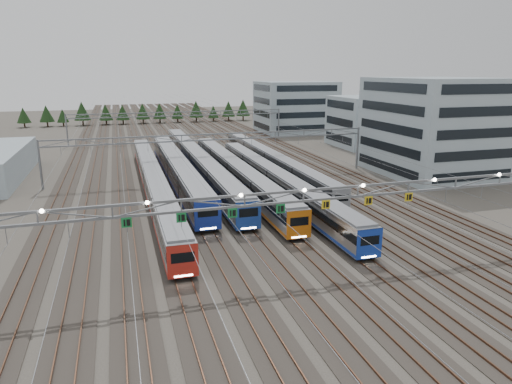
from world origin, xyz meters
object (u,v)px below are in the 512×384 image
object	(u,v)px
gantry_mid	(214,142)
depot_bldg_north	(295,107)
depot_bldg_south	(432,127)
train_f	(271,161)
gantry_far	(179,117)
gantry_near	(303,198)
train_c	(198,162)
train_e	(275,181)
depot_bldg_mid	(365,122)
train_d	(236,172)
train_b	(177,169)
train_a	(153,181)

from	to	relation	value
gantry_mid	depot_bldg_north	xyz separation A→B (m)	(37.18, 55.47, 1.18)
depot_bldg_south	train_f	bearing A→B (deg)	159.87
gantry_far	depot_bldg_south	distance (m)	65.36
gantry_near	depot_bldg_north	bearing A→B (deg)	68.72
train_f	depot_bldg_north	distance (m)	59.44
train_c	depot_bldg_south	bearing A→B (deg)	-16.27
train_e	gantry_mid	distance (m)	15.29
depot_bldg_mid	depot_bldg_north	world-z (taller)	depot_bldg_north
train_d	train_f	bearing A→B (deg)	43.05
train_c	train_d	world-z (taller)	train_c
gantry_far	depot_bldg_mid	size ratio (longest dim) A/B	3.52
train_b	gantry_far	xyz separation A→B (m)	(6.75, 46.13, 4.06)
train_b	gantry_far	distance (m)	46.80
train_b	depot_bldg_south	world-z (taller)	depot_bldg_south
train_b	depot_bldg_mid	world-z (taller)	depot_bldg_mid
depot_bldg_north	train_b	bearing A→B (deg)	-127.82
train_a	train_f	size ratio (longest dim) A/B	1.13
train_a	train_c	world-z (taller)	train_c
train_b	train_d	world-z (taller)	train_b
train_a	gantry_far	size ratio (longest dim) A/B	1.14
train_a	train_b	bearing A→B (deg)	56.10
gantry_near	train_e	bearing A→B (deg)	75.92
train_b	train_e	xyz separation A→B (m)	(13.50, -11.89, -0.28)
depot_bldg_north	gantry_mid	bearing A→B (deg)	-123.83
gantry_mid	gantry_far	xyz separation A→B (m)	(0.00, 45.00, 0.00)
train_e	gantry_far	bearing A→B (deg)	96.64
train_f	depot_bldg_mid	bearing A→B (deg)	34.03
train_a	depot_bldg_north	world-z (taller)	depot_bldg_north
train_b	train_e	size ratio (longest dim) A/B	0.98
gantry_mid	depot_bldg_north	world-z (taller)	depot_bldg_north
train_b	train_a	bearing A→B (deg)	-123.90
train_d	train_c	bearing A→B (deg)	113.58
train_a	train_b	size ratio (longest dim) A/B	1.18
gantry_mid	depot_bldg_south	distance (m)	39.38
train_c	gantry_far	bearing A→B (deg)	86.84
train_d	gantry_mid	distance (m)	7.79
train_f	depot_bldg_south	world-z (taller)	depot_bldg_south
train_e	gantry_far	world-z (taller)	gantry_far
depot_bldg_mid	train_b	bearing A→B (deg)	-153.46
train_f	gantry_near	bearing A→B (deg)	-104.92
depot_bldg_south	depot_bldg_north	size ratio (longest dim) A/B	1.00
gantry_mid	depot_bldg_south	world-z (taller)	depot_bldg_south
gantry_near	depot_bldg_mid	world-z (taller)	depot_bldg_mid
gantry_near	depot_bldg_mid	size ratio (longest dim) A/B	3.52
train_c	depot_bldg_north	size ratio (longest dim) A/B	3.07
train_e	train_d	bearing A→B (deg)	123.14
train_b	train_c	xyz separation A→B (m)	(4.50, 5.31, -0.08)
train_b	gantry_far	bearing A→B (deg)	81.68
train_c	train_e	xyz separation A→B (m)	(9.00, -17.20, -0.19)
depot_bldg_south	depot_bldg_mid	bearing A→B (deg)	81.93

